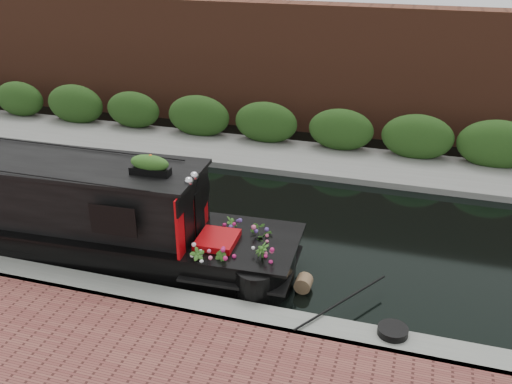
# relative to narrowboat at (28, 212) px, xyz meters

# --- Properties ---
(ground) EXTENTS (80.00, 80.00, 0.00)m
(ground) POSITION_rel_narrowboat_xyz_m (3.22, 2.04, -0.76)
(ground) COLOR black
(ground) RESTS_ON ground
(near_bank_coping) EXTENTS (40.00, 0.60, 0.50)m
(near_bank_coping) POSITION_rel_narrowboat_xyz_m (3.22, -1.26, -0.76)
(near_bank_coping) COLOR gray
(near_bank_coping) RESTS_ON ground
(far_bank_path) EXTENTS (40.00, 2.40, 0.34)m
(far_bank_path) POSITION_rel_narrowboat_xyz_m (3.22, 6.24, -0.76)
(far_bank_path) COLOR slate
(far_bank_path) RESTS_ON ground
(far_hedge) EXTENTS (40.00, 1.10, 2.80)m
(far_hedge) POSITION_rel_narrowboat_xyz_m (3.22, 7.14, -0.76)
(far_hedge) COLOR #214216
(far_hedge) RESTS_ON ground
(far_brick_wall) EXTENTS (40.00, 1.00, 8.00)m
(far_brick_wall) POSITION_rel_narrowboat_xyz_m (3.22, 9.24, -0.76)
(far_brick_wall) COLOR #562C1D
(far_brick_wall) RESTS_ON ground
(narrowboat) EXTENTS (10.93, 2.42, 2.56)m
(narrowboat) POSITION_rel_narrowboat_xyz_m (0.00, 0.00, 0.00)
(narrowboat) COLOR black
(narrowboat) RESTS_ON ground
(rope_fender) EXTENTS (0.31, 0.30, 0.31)m
(rope_fender) POSITION_rel_narrowboat_xyz_m (5.88, -0.00, -0.60)
(rope_fender) COLOR brown
(rope_fender) RESTS_ON ground
(coiled_mooring_rope) EXTENTS (0.49, 0.49, 0.12)m
(coiled_mooring_rope) POSITION_rel_narrowboat_xyz_m (7.58, -1.11, -0.45)
(coiled_mooring_rope) COLOR black
(coiled_mooring_rope) RESTS_ON near_bank_coping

